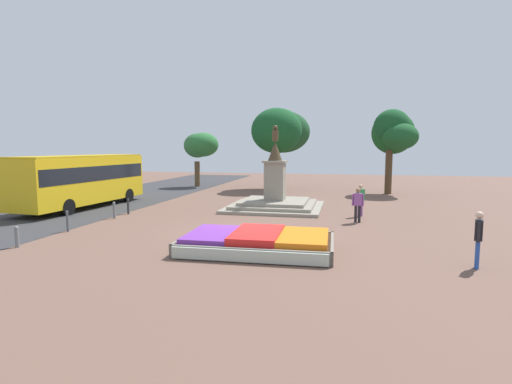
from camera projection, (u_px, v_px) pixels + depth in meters
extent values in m
plane|color=brown|center=(243.00, 234.00, 16.91)|extent=(79.04, 79.04, 0.00)
cube|color=#333335|center=(9.00, 223.00, 19.45)|extent=(7.99, 69.16, 0.01)
cube|color=#38281C|center=(257.00, 245.00, 14.25)|extent=(5.24, 3.11, 0.42)
cube|color=gray|center=(248.00, 255.00, 12.75)|extent=(5.36, 0.25, 0.46)
cube|color=gray|center=(264.00, 235.00, 15.75)|extent=(5.36, 0.25, 0.46)
cube|color=gray|center=(187.00, 241.00, 14.75)|extent=(0.19, 3.17, 0.46)
cube|color=gray|center=(332.00, 248.00, 13.75)|extent=(0.19, 3.17, 0.46)
cube|color=#72339E|center=(213.00, 234.00, 14.53)|extent=(1.73, 2.81, 0.18)
cube|color=red|center=(257.00, 235.00, 14.21)|extent=(1.73, 2.81, 0.28)
cube|color=orange|center=(304.00, 238.00, 13.90)|extent=(1.73, 2.81, 0.22)
cube|color=#B2BCAD|center=(248.00, 256.00, 12.70)|extent=(5.10, 0.34, 0.38)
cube|color=gray|center=(275.00, 207.00, 24.04)|extent=(5.57, 5.57, 0.18)
cube|color=gray|center=(275.00, 204.00, 24.02)|extent=(4.70, 4.70, 0.18)
cube|color=gray|center=(275.00, 201.00, 24.00)|extent=(3.83, 3.83, 0.18)
cube|color=gray|center=(275.00, 181.00, 23.87)|extent=(1.14, 1.14, 2.24)
cube|color=gray|center=(275.00, 162.00, 23.73)|extent=(1.35, 1.35, 0.12)
cone|color=#473823|center=(275.00, 151.00, 23.66)|extent=(0.86, 0.86, 1.14)
cylinder|color=#473823|center=(275.00, 136.00, 23.56)|extent=(0.37, 0.37, 0.66)
sphere|color=#473823|center=(275.00, 128.00, 23.51)|extent=(0.29, 0.29, 0.29)
cylinder|color=#473823|center=(276.00, 134.00, 23.76)|extent=(0.15, 0.47, 0.55)
cube|color=gold|center=(81.00, 180.00, 24.22)|extent=(3.17, 9.44, 2.73)
cube|color=black|center=(81.00, 173.00, 24.17)|extent=(3.17, 9.17, 0.87)
cube|color=#B79214|center=(80.00, 156.00, 24.06)|extent=(3.10, 9.25, 0.10)
cylinder|color=black|center=(99.00, 194.00, 27.57)|extent=(0.34, 0.92, 0.90)
cylinder|color=black|center=(128.00, 195.00, 26.91)|extent=(0.34, 0.92, 0.90)
cylinder|color=black|center=(33.00, 205.00, 22.25)|extent=(0.34, 0.92, 0.90)
cylinder|color=black|center=(68.00, 207.00, 21.59)|extent=(0.34, 0.92, 0.90)
cylinder|color=black|center=(356.00, 214.00, 19.53)|extent=(0.13, 0.13, 0.85)
cylinder|color=black|center=(359.00, 214.00, 19.50)|extent=(0.13, 0.13, 0.85)
cube|color=#8C4C99|center=(358.00, 199.00, 19.44)|extent=(0.39, 0.24, 0.60)
cylinder|color=#8C4C99|center=(353.00, 200.00, 19.48)|extent=(0.09, 0.09, 0.57)
cylinder|color=#8C4C99|center=(363.00, 200.00, 19.40)|extent=(0.09, 0.09, 0.57)
sphere|color=#8C664C|center=(358.00, 190.00, 19.39)|extent=(0.22, 0.22, 0.22)
cylinder|color=#264CA5|center=(477.00, 253.00, 12.20)|extent=(0.13, 0.13, 0.88)
cylinder|color=#264CA5|center=(477.00, 255.00, 12.05)|extent=(0.13, 0.13, 0.88)
cube|color=black|center=(479.00, 230.00, 12.04)|extent=(0.32, 0.43, 0.62)
cylinder|color=black|center=(479.00, 230.00, 12.25)|extent=(0.09, 0.09, 0.59)
cylinder|color=black|center=(479.00, 232.00, 11.84)|extent=(0.09, 0.09, 0.59)
sphere|color=beige|center=(480.00, 215.00, 11.99)|extent=(0.23, 0.23, 0.23)
cylinder|color=#8C4C99|center=(359.00, 209.00, 21.25)|extent=(0.13, 0.13, 0.86)
cylinder|color=#8C4C99|center=(361.00, 208.00, 21.32)|extent=(0.13, 0.13, 0.86)
cube|color=#338C4C|center=(361.00, 195.00, 21.21)|extent=(0.44, 0.40, 0.61)
cylinder|color=#338C4C|center=(357.00, 196.00, 21.11)|extent=(0.09, 0.09, 0.58)
cylinder|color=#338C4C|center=(364.00, 195.00, 21.31)|extent=(0.09, 0.09, 0.58)
sphere|color=tan|center=(361.00, 187.00, 21.16)|extent=(0.22, 0.22, 0.22)
cylinder|color=slate|center=(17.00, 238.00, 14.67)|extent=(0.14, 0.14, 0.68)
sphere|color=slate|center=(16.00, 228.00, 14.63)|extent=(0.16, 0.16, 0.16)
cylinder|color=#4C5156|center=(67.00, 222.00, 17.39)|extent=(0.10, 0.10, 0.85)
sphere|color=#4C5156|center=(67.00, 212.00, 17.34)|extent=(0.11, 0.11, 0.11)
cylinder|color=slate|center=(114.00, 211.00, 20.65)|extent=(0.13, 0.13, 0.77)
sphere|color=slate|center=(114.00, 203.00, 20.61)|extent=(0.14, 0.14, 0.14)
cylinder|color=#2D2D33|center=(128.00, 207.00, 22.03)|extent=(0.12, 0.12, 0.77)
sphere|color=#2D2D33|center=(128.00, 200.00, 21.98)|extent=(0.13, 0.13, 0.13)
cylinder|color=#4C3823|center=(389.00, 172.00, 31.47)|extent=(0.53, 0.53, 3.47)
ellipsoid|color=#1A5026|center=(400.00, 136.00, 30.45)|extent=(2.71, 2.93, 2.04)
ellipsoid|color=#184E21|center=(393.00, 133.00, 31.67)|extent=(3.33, 2.95, 3.32)
ellipsoid|color=#174B24|center=(392.00, 127.00, 31.23)|extent=(2.83, 2.97, 2.81)
cylinder|color=brown|center=(197.00, 174.00, 37.59)|extent=(0.49, 0.49, 2.35)
ellipsoid|color=#2C6D36|center=(203.00, 145.00, 37.06)|extent=(2.92, 2.83, 2.22)
ellipsoid|color=#306936|center=(197.00, 145.00, 37.03)|extent=(2.53, 2.20, 2.24)
cylinder|color=brown|center=(277.00, 170.00, 35.19)|extent=(0.50, 0.50, 3.32)
ellipsoid|color=#1C4927|center=(283.00, 132.00, 35.21)|extent=(4.72, 4.08, 3.67)
ellipsoid|color=#174E25|center=(277.00, 131.00, 33.90)|extent=(4.34, 4.11, 3.83)
ellipsoid|color=#175023|center=(278.00, 128.00, 35.34)|extent=(4.15, 3.83, 3.48)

